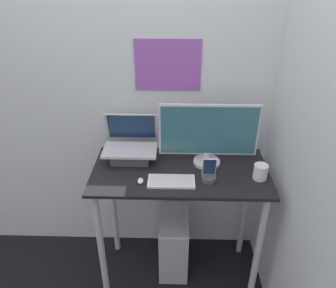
{
  "coord_description": "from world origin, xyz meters",
  "views": [
    {
      "loc": [
        -0.03,
        -1.39,
        2.01
      ],
      "look_at": [
        -0.07,
        0.27,
        1.08
      ],
      "focal_mm": 35.0,
      "sensor_mm": 36.0,
      "label": 1
    }
  ],
  "objects_px": {
    "laptop": "(131,149)",
    "cell_phone": "(209,175)",
    "monitor": "(208,135)",
    "keyboard": "(171,181)",
    "computer_tower": "(174,242)",
    "mouse": "(141,181)"
  },
  "relations": [
    {
      "from": "keyboard",
      "to": "computer_tower",
      "type": "height_order",
      "value": "keyboard"
    },
    {
      "from": "computer_tower",
      "to": "keyboard",
      "type": "bearing_deg",
      "value": -95.07
    },
    {
      "from": "keyboard",
      "to": "mouse",
      "type": "height_order",
      "value": "mouse"
    },
    {
      "from": "monitor",
      "to": "mouse",
      "type": "xyz_separation_m",
      "value": [
        -0.39,
        -0.22,
        -0.19
      ]
    },
    {
      "from": "laptop",
      "to": "cell_phone",
      "type": "bearing_deg",
      "value": -24.87
    },
    {
      "from": "monitor",
      "to": "keyboard",
      "type": "distance_m",
      "value": 0.36
    },
    {
      "from": "laptop",
      "to": "cell_phone",
      "type": "relative_size",
      "value": 2.27
    },
    {
      "from": "keyboard",
      "to": "mouse",
      "type": "bearing_deg",
      "value": -177.85
    },
    {
      "from": "laptop",
      "to": "computer_tower",
      "type": "xyz_separation_m",
      "value": [
        0.28,
        -0.05,
        -0.75
      ]
    },
    {
      "from": "computer_tower",
      "to": "mouse",
      "type": "bearing_deg",
      "value": -133.82
    },
    {
      "from": "keyboard",
      "to": "mouse",
      "type": "xyz_separation_m",
      "value": [
        -0.18,
        -0.01,
        0.0
      ]
    },
    {
      "from": "mouse",
      "to": "cell_phone",
      "type": "distance_m",
      "value": 0.39
    },
    {
      "from": "keyboard",
      "to": "laptop",
      "type": "bearing_deg",
      "value": 136.46
    },
    {
      "from": "laptop",
      "to": "cell_phone",
      "type": "xyz_separation_m",
      "value": [
        0.48,
        -0.22,
        -0.04
      ]
    },
    {
      "from": "keyboard",
      "to": "monitor",
      "type": "bearing_deg",
      "value": 44.44
    },
    {
      "from": "laptop",
      "to": "monitor",
      "type": "relative_size",
      "value": 0.56
    },
    {
      "from": "laptop",
      "to": "cell_phone",
      "type": "distance_m",
      "value": 0.53
    },
    {
      "from": "monitor",
      "to": "cell_phone",
      "type": "xyz_separation_m",
      "value": [
        -0.0,
        -0.18,
        -0.16
      ]
    },
    {
      "from": "keyboard",
      "to": "computer_tower",
      "type": "bearing_deg",
      "value": 84.93
    },
    {
      "from": "laptop",
      "to": "computer_tower",
      "type": "bearing_deg",
      "value": -11.02
    },
    {
      "from": "monitor",
      "to": "computer_tower",
      "type": "bearing_deg",
      "value": -174.9
    },
    {
      "from": "keyboard",
      "to": "cell_phone",
      "type": "relative_size",
      "value": 1.83
    }
  ]
}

